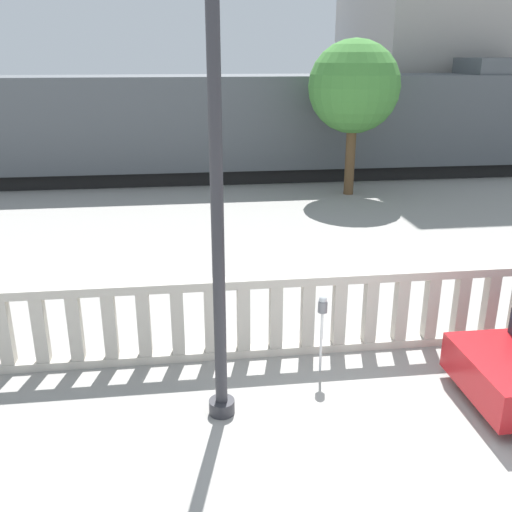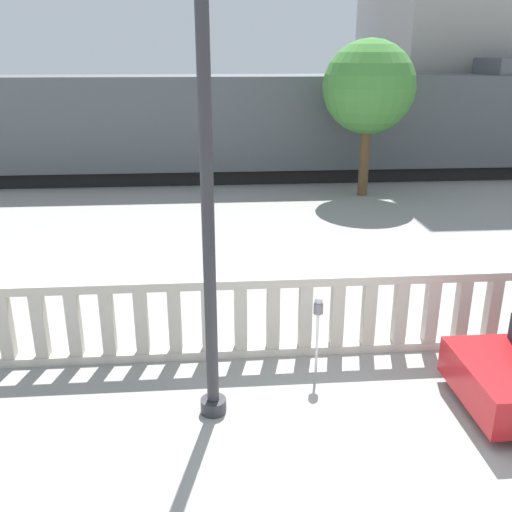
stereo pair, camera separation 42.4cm
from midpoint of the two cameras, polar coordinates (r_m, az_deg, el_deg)
The scene contains 7 objects.
ground_plane at distance 7.80m, azimuth 13.76°, elevation -18.51°, with size 160.00×160.00×0.00m, color gray.
balustrade at distance 9.55m, azimuth 9.38°, elevation -5.77°, with size 15.75×0.24×1.37m.
lamppost at distance 6.92m, azimuth -3.21°, elevation 8.77°, with size 0.36×0.36×6.77m.
parking_meter at distance 8.74m, azimuth 7.62°, elevation -5.83°, with size 0.14×0.14×1.30m.
train_near at distance 22.44m, azimuth -0.23°, elevation 12.86°, with size 24.70×2.64×4.52m.
train_far at distance 32.64m, azimuth 3.34°, elevation 14.38°, with size 22.82×3.19×3.81m.
tree_left at distance 20.01m, azimuth 11.85°, elevation 16.16°, with size 3.06×3.06×5.19m.
Camera 2 is at (-2.03, -5.78, 4.76)m, focal length 40.00 mm.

